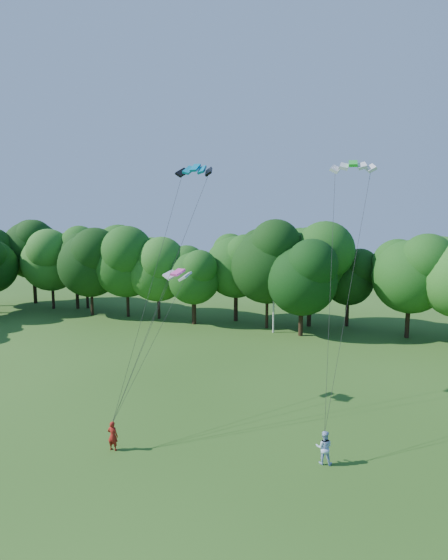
% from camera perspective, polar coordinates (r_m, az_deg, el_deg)
% --- Properties ---
extents(ground, '(160.00, 160.00, 0.00)m').
position_cam_1_polar(ground, '(22.84, -8.58, -27.70)').
color(ground, '#274F15').
rests_on(ground, ground).
extents(utility_pole, '(1.67, 0.68, 8.76)m').
position_cam_1_polar(utility_pole, '(51.04, 6.52, -1.94)').
color(utility_pole, beige).
rests_on(utility_pole, ground).
extents(kite_flyer_left, '(0.65, 0.44, 1.75)m').
position_cam_1_polar(kite_flyer_left, '(27.49, -14.33, -19.11)').
color(kite_flyer_left, maroon).
rests_on(kite_flyer_left, ground).
extents(kite_flyer_right, '(0.97, 0.78, 1.87)m').
position_cam_1_polar(kite_flyer_right, '(26.05, 12.94, -20.53)').
color(kite_flyer_right, '#B1CBF6').
rests_on(kite_flyer_right, ground).
extents(kite_teal, '(2.48, 1.13, 0.65)m').
position_cam_1_polar(kite_teal, '(31.30, -3.78, 14.42)').
color(kite_teal, '#057BA1').
rests_on(kite_teal, ground).
extents(kite_green, '(2.96, 1.47, 0.60)m').
position_cam_1_polar(kite_green, '(31.64, 16.51, 14.37)').
color(kite_green, green).
rests_on(kite_green, ground).
extents(kite_pink, '(2.20, 1.47, 0.45)m').
position_cam_1_polar(kite_pink, '(30.90, -6.07, 1.01)').
color(kite_pink, '#E940A7').
rests_on(kite_pink, ground).
extents(tree_back_west, '(8.07, 8.07, 11.74)m').
position_cam_1_polar(tree_back_west, '(67.48, -17.61, 2.60)').
color(tree_back_west, '#372316').
rests_on(tree_back_west, ground).
extents(tree_back_center, '(8.71, 8.71, 12.67)m').
position_cam_1_polar(tree_back_center, '(49.64, 10.17, 1.69)').
color(tree_back_center, '#301D13').
rests_on(tree_back_center, ground).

